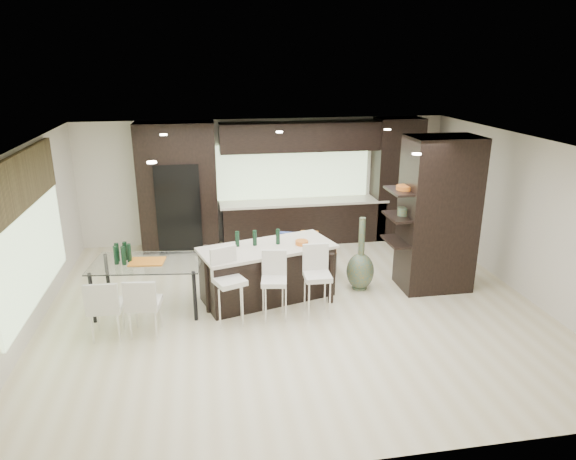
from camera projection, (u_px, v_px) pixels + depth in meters
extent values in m
plane|color=beige|center=(294.00, 307.00, 8.49)|extent=(8.00, 8.00, 0.00)
cube|color=silver|center=(266.00, 181.00, 11.34)|extent=(8.00, 0.02, 2.70)
cube|color=silver|center=(23.00, 245.00, 7.43)|extent=(0.02, 7.00, 2.70)
cube|color=silver|center=(526.00, 217.00, 8.71)|extent=(0.02, 7.00, 2.70)
cube|color=white|center=(295.00, 144.00, 7.64)|extent=(8.00, 7.00, 0.02)
cube|color=#B2D199|center=(30.00, 240.00, 7.62)|extent=(0.04, 3.20, 1.90)
cube|color=#B2D199|center=(293.00, 171.00, 11.33)|extent=(3.40, 0.04, 1.20)
cube|color=brown|center=(22.00, 181.00, 7.34)|extent=(0.08, 3.00, 0.80)
cube|color=white|center=(292.00, 143.00, 7.88)|extent=(4.00, 3.00, 0.02)
cube|color=black|center=(291.00, 183.00, 11.11)|extent=(6.80, 0.68, 2.70)
cube|color=black|center=(179.00, 207.00, 10.81)|extent=(0.90, 0.68, 1.90)
cube|color=black|center=(438.00, 215.00, 8.86)|extent=(1.20, 0.80, 2.70)
cube|color=black|center=(268.00, 272.00, 8.71)|extent=(2.41, 1.53, 0.93)
cube|color=silver|center=(230.00, 294.00, 7.85)|extent=(0.55, 0.55, 0.96)
cube|color=silver|center=(274.00, 293.00, 7.99)|extent=(0.45, 0.45, 0.88)
cube|color=silver|center=(317.00, 289.00, 8.08)|extent=(0.42, 0.42, 0.93)
cube|color=black|center=(304.00, 263.00, 9.72)|extent=(1.32, 0.84, 0.47)
cube|color=white|center=(149.00, 286.00, 8.30)|extent=(1.83, 1.18, 0.83)
cube|color=silver|center=(145.00, 307.00, 7.55)|extent=(0.52, 0.52, 0.86)
cube|color=silver|center=(107.00, 310.00, 7.46)|extent=(0.49, 0.49, 0.87)
cube|color=silver|center=(221.00, 282.00, 8.49)|extent=(0.50, 0.50, 0.79)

